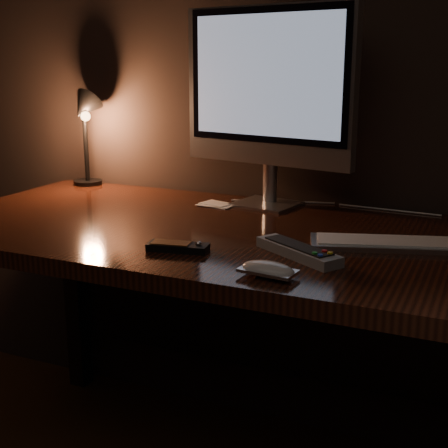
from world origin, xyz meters
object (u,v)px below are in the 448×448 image
at_px(mouse, 268,272).
at_px(desk_lamp, 85,121).
at_px(media_remote, 178,247).
at_px(tv_remote, 298,251).
at_px(keyboard, 403,243).
at_px(monitor, 268,90).
at_px(desk, 244,270).

bearing_deg(mouse, desk_lamp, 151.66).
distance_m(media_remote, tv_remote, 0.26).
height_order(mouse, desk_lamp, desk_lamp).
xyz_separation_m(tv_remote, desk_lamp, (-0.87, 0.46, 0.20)).
bearing_deg(media_remote, keyboard, 16.53).
distance_m(monitor, keyboard, 0.59).
distance_m(monitor, desk_lamp, 0.65).
distance_m(desk, keyboard, 0.43).
bearing_deg(keyboard, desk_lamp, 147.33).
height_order(desk, media_remote, media_remote).
xyz_separation_m(media_remote, desk_lamp, (-0.62, 0.52, 0.21)).
bearing_deg(monitor, keyboard, -20.63).
bearing_deg(desk, mouse, -61.67).
bearing_deg(desk_lamp, media_remote, -54.24).
height_order(desk, desk_lamp, desk_lamp).
relative_size(mouse, desk_lamp, 0.34).
bearing_deg(monitor, desk, -73.46).
bearing_deg(monitor, media_remote, -81.34).
bearing_deg(desk_lamp, tv_remote, -41.67).
bearing_deg(desk, monitor, 95.46).
bearing_deg(keyboard, desk, 154.82).
relative_size(monitor, tv_remote, 2.53).
distance_m(keyboard, mouse, 0.37).
height_order(keyboard, media_remote, media_remote).
xyz_separation_m(keyboard, desk_lamp, (-1.06, 0.29, 0.21)).
bearing_deg(desk, desk_lamp, 160.29).
bearing_deg(keyboard, mouse, -140.70).
relative_size(monitor, desk_lamp, 1.72).
xyz_separation_m(desk, desk_lamp, (-0.66, 0.24, 0.34)).
relative_size(desk, desk_lamp, 5.01).
xyz_separation_m(desk, mouse, (0.20, -0.37, 0.14)).
height_order(keyboard, tv_remote, tv_remote).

